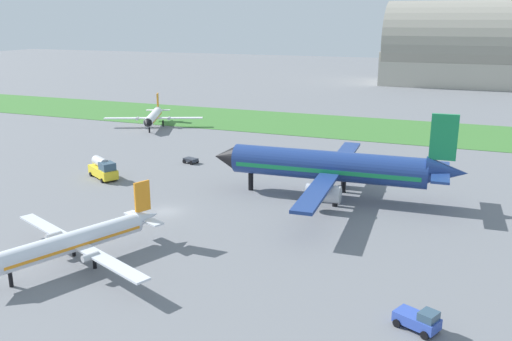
{
  "coord_description": "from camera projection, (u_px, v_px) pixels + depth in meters",
  "views": [
    {
      "loc": [
        35.86,
        -59.1,
        24.76
      ],
      "look_at": [
        7.72,
        13.22,
        3.0
      ],
      "focal_mm": 38.39,
      "sensor_mm": 36.0,
      "label": 1
    }
  ],
  "objects": [
    {
      "name": "grass_taxiway_strip",
      "position": [
        306.0,
        124.0,
        131.54
      ],
      "size": [
        360.0,
        28.0,
        0.08
      ],
      "primitive_type": "cube",
      "color": "#3D7533",
      "rests_on": "ground_plane"
    },
    {
      "name": "ground_plane",
      "position": [
        165.0,
        212.0,
        72.23
      ],
      "size": [
        600.0,
        600.0,
        0.0
      ],
      "primitive_type": "plane",
      "color": "slate"
    },
    {
      "name": "hangar_distant",
      "position": [
        478.0,
        51.0,
        201.79
      ],
      "size": [
        67.86,
        30.92,
        30.92
      ],
      "color": "#B2AD9E",
      "rests_on": "ground_plane"
    },
    {
      "name": "airplane_foreground_turboprop",
      "position": [
        76.0,
        240.0,
        56.26
      ],
      "size": [
        22.64,
        19.63,
        7.17
      ],
      "rotation": [
        0.0,
        0.0,
        4.31
      ],
      "color": "silver",
      "rests_on": "ground_plane"
    },
    {
      "name": "fuel_truck_near_gate",
      "position": [
        103.0,
        169.0,
        86.85
      ],
      "size": [
        6.81,
        5.39,
        3.29
      ],
      "rotation": [
        0.0,
        0.0,
        5.75
      ],
      "color": "yellow",
      "rests_on": "ground_plane"
    },
    {
      "name": "airplane_midfield_jet",
      "position": [
        332.0,
        167.0,
        76.48
      ],
      "size": [
        35.68,
        36.37,
        12.85
      ],
      "rotation": [
        0.0,
        0.0,
        3.19
      ],
      "color": "navy",
      "rests_on": "ground_plane"
    },
    {
      "name": "airplane_taxiing_turboprop",
      "position": [
        153.0,
        116.0,
        127.42
      ],
      "size": [
        21.62,
        18.75,
        6.86
      ],
      "rotation": [
        0.0,
        0.0,
        5.11
      ],
      "color": "white",
      "rests_on": "ground_plane"
    },
    {
      "name": "pushback_tug_by_runway",
      "position": [
        419.0,
        320.0,
        44.72
      ],
      "size": [
        4.02,
        3.2,
        1.95
      ],
      "rotation": [
        0.0,
        0.0,
        5.85
      ],
      "color": "#334FB2",
      "rests_on": "ground_plane"
    },
    {
      "name": "baggage_cart_midfield",
      "position": [
        191.0,
        160.0,
        96.18
      ],
      "size": [
        2.78,
        2.35,
        0.9
      ],
      "rotation": [
        0.0,
        0.0,
        6.0
      ],
      "color": "#2D333D",
      "rests_on": "ground_plane"
    }
  ]
}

